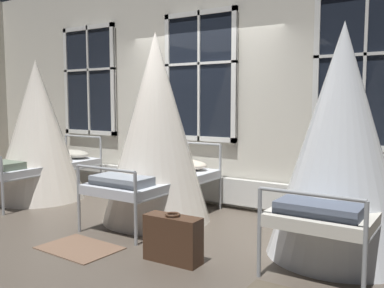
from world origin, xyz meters
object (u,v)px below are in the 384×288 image
cot_first (38,132)px  cot_third (341,144)px  cot_second (156,130)px  suitcase_dark (173,239)px

cot_first → cot_third: cot_third is taller
cot_first → cot_second: size_ratio=0.91×
cot_third → suitcase_dark: 1.84m
cot_third → cot_second: bearing=89.4°
cot_second → suitcase_dark: size_ratio=4.17×
cot_first → suitcase_dark: cot_first is taller
cot_third → cot_first: bearing=90.5°
cot_second → suitcase_dark: bearing=-136.3°
cot_third → suitcase_dark: size_ratio=4.00×
cot_second → suitcase_dark: cot_second is taller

